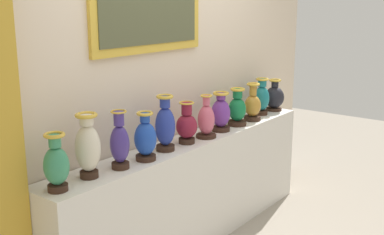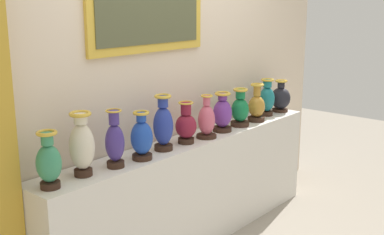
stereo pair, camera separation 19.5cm
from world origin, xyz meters
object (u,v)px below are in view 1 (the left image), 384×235
Objects in this scene: vase_jade at (56,165)px; vase_sapphire at (145,139)px; vase_violet at (221,113)px; vase_onyx at (274,97)px; vase_ivory at (88,147)px; vase_rose at (206,120)px; vase_emerald at (237,109)px; vase_teal at (262,98)px; vase_burgundy at (187,125)px; vase_ochre at (253,105)px; vase_cobalt at (165,126)px; vase_indigo at (120,143)px.

vase_sapphire is at bearing -1.97° from vase_jade.
vase_violet is 0.94m from vase_onyx.
vase_onyx is (2.33, -0.01, -0.06)m from vase_ivory.
vase_rose is 1.05× the size of vase_emerald.
vase_jade is at bearing 179.79° from vase_emerald.
vase_burgundy is at bearing -178.91° from vase_teal.
vase_burgundy is 0.45m from vase_violet.
vase_ochre is at bearing -0.11° from vase_rose.
vase_jade is at bearing -179.67° from vase_onyx.
vase_ivory reaches higher than vase_ochre.
vase_violet is at bearing 177.66° from vase_emerald.
vase_rose reaches higher than vase_violet.
vase_emerald is at bearing -1.23° from vase_cobalt.
vase_teal is at bearing 3.89° from vase_emerald.
vase_emerald is (1.63, -0.03, -0.05)m from vase_ivory.
vase_cobalt is (0.96, 0.01, 0.03)m from vase_jade.
vase_burgundy is at bearing 178.44° from vase_ochre.
vase_burgundy is (1.19, 0.00, -0.02)m from vase_jade.
vase_jade is 1.41m from vase_rose.
vase_jade is at bearing -179.38° from vase_teal.
vase_violet is at bearing 0.58° from vase_indigo.
vase_ochre is 0.98× the size of vase_teal.
vase_indigo is 1.87m from vase_teal.
vase_cobalt is at bearing -0.83° from vase_ivory.
vase_sapphire is 1.03× the size of vase_violet.
vase_cobalt is (0.25, 0.04, 0.03)m from vase_sapphire.
vase_ivory is at bearing 177.85° from vase_rose.
vase_teal reaches higher than vase_emerald.
vase_violet is 0.47m from vase_ochre.
vase_violet is at bearing -179.28° from vase_onyx.
vase_indigo reaches higher than vase_rose.
vase_jade reaches higher than vase_violet.
vase_indigo is at bearing 179.55° from vase_ochre.
vase_sapphire reaches higher than vase_onyx.
vase_teal is (0.24, 0.05, 0.02)m from vase_ochre.
vase_teal is at bearing 0.51° from vase_cobalt.
vase_sapphire is 1.65m from vase_teal.
vase_emerald is (0.92, -0.02, -0.04)m from vase_cobalt.
vase_ochre is at bearing -175.59° from vase_onyx.
vase_ochre is (1.63, -0.01, -0.03)m from vase_indigo.
vase_ochre is at bearing 0.11° from vase_sapphire.
vase_jade is 2.35m from vase_teal.
vase_onyx is at bearing 1.75° from vase_emerald.
vase_cobalt is (0.47, 0.02, 0.02)m from vase_indigo.
vase_indigo is at bearing -177.35° from vase_cobalt.
vase_ochre is at bearing -0.45° from vase_indigo.
vase_ivory reaches higher than vase_jade.
vase_indigo is at bearing -7.81° from vase_ivory.
vase_rose is at bearing -0.71° from vase_indigo.
vase_ochre is 0.47m from vase_onyx.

